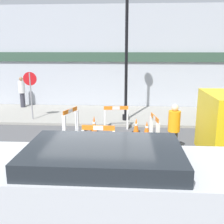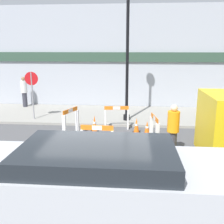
{
  "view_description": "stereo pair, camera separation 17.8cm",
  "coord_description": "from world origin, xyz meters",
  "px_view_note": "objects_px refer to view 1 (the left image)",
  "views": [
    {
      "loc": [
        0.66,
        -6.22,
        3.32
      ],
      "look_at": [
        0.07,
        3.09,
        1.0
      ],
      "focal_mm": 42.0,
      "sensor_mm": 36.0,
      "label": 1
    },
    {
      "loc": [
        0.84,
        -6.21,
        3.32
      ],
      "look_at": [
        0.07,
        3.09,
        1.0
      ],
      "focal_mm": 42.0,
      "sensor_mm": 36.0,
      "label": 2
    }
  ],
  "objects_px": {
    "person_worker": "(174,128)",
    "person_pedestrian": "(22,91)",
    "stop_sign": "(31,88)",
    "streetlamp_post": "(127,36)",
    "parked_car_1": "(104,191)"
  },
  "relations": [
    {
      "from": "streetlamp_post",
      "to": "person_pedestrian",
      "type": "xyz_separation_m",
      "value": [
        -5.68,
        2.27,
        -2.79
      ]
    },
    {
      "from": "stop_sign",
      "to": "person_worker",
      "type": "bearing_deg",
      "value": 146.83
    },
    {
      "from": "stop_sign",
      "to": "parked_car_1",
      "type": "bearing_deg",
      "value": 115.9
    },
    {
      "from": "person_worker",
      "to": "person_pedestrian",
      "type": "bearing_deg",
      "value": -13.74
    },
    {
      "from": "person_pedestrian",
      "to": "parked_car_1",
      "type": "distance_m",
      "value": 11.24
    },
    {
      "from": "stop_sign",
      "to": "person_pedestrian",
      "type": "distance_m",
      "value": 2.88
    },
    {
      "from": "streetlamp_post",
      "to": "parked_car_1",
      "type": "bearing_deg",
      "value": -92.02
    },
    {
      "from": "streetlamp_post",
      "to": "parked_car_1",
      "type": "relative_size",
      "value": 1.28
    },
    {
      "from": "streetlamp_post",
      "to": "person_pedestrian",
      "type": "distance_m",
      "value": 6.72
    },
    {
      "from": "stop_sign",
      "to": "person_worker",
      "type": "distance_m",
      "value": 6.77
    },
    {
      "from": "person_worker",
      "to": "person_pedestrian",
      "type": "distance_m",
      "value": 9.31
    },
    {
      "from": "streetlamp_post",
      "to": "parked_car_1",
      "type": "height_order",
      "value": "streetlamp_post"
    },
    {
      "from": "stop_sign",
      "to": "person_worker",
      "type": "xyz_separation_m",
      "value": [
        5.78,
        -3.46,
        -0.68
      ]
    },
    {
      "from": "streetlamp_post",
      "to": "person_worker",
      "type": "height_order",
      "value": "streetlamp_post"
    },
    {
      "from": "stop_sign",
      "to": "parked_car_1",
      "type": "distance_m",
      "value": 8.44
    }
  ]
}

